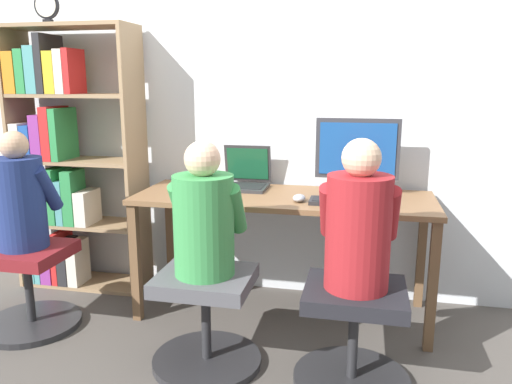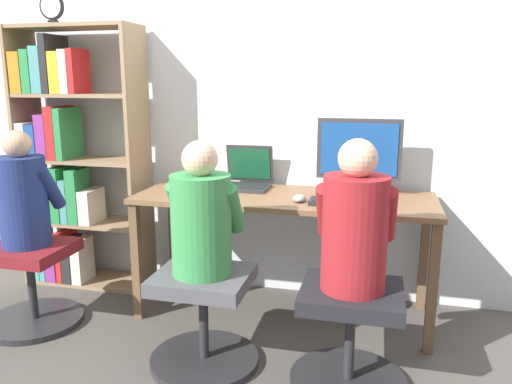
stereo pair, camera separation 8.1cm
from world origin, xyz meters
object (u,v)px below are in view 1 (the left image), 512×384
(office_chair_left, at_px, (353,334))
(person_at_laptop, at_px, (204,218))
(person_at_monitor, at_px, (358,224))
(bookshelf, at_px, (62,164))
(desk_clock, at_px, (47,6))
(office_chair_side, at_px, (29,286))
(keyboard, at_px, (348,202))
(desktop_monitor, at_px, (357,156))
(laptop, at_px, (244,179))
(person_near_shelf, at_px, (20,197))
(office_chair_right, at_px, (206,317))

(office_chair_left, height_order, person_at_laptop, person_at_laptop)
(person_at_monitor, distance_m, bookshelf, 2.14)
(desk_clock, bearing_deg, office_chair_side, -79.80)
(keyboard, relative_size, office_chair_left, 0.76)
(keyboard, bearing_deg, person_at_laptop, -141.80)
(desktop_monitor, relative_size, laptop, 1.61)
(desktop_monitor, distance_m, laptop, 0.72)
(person_at_laptop, xyz_separation_m, office_chair_side, (-1.12, 0.16, -0.52))
(bookshelf, distance_m, office_chair_side, 0.88)
(laptop, height_order, keyboard, laptop)
(desk_clock, relative_size, person_near_shelf, 0.28)
(laptop, distance_m, keyboard, 0.73)
(laptop, bearing_deg, office_chair_left, -49.32)
(person_at_monitor, bearing_deg, laptop, 130.86)
(bookshelf, distance_m, person_near_shelf, 0.64)
(office_chair_right, bearing_deg, person_at_monitor, -0.66)
(person_near_shelf, bearing_deg, desk_clock, 100.30)
(desktop_monitor, height_order, person_at_laptop, desktop_monitor)
(person_at_monitor, xyz_separation_m, office_chair_side, (-1.84, 0.17, -0.53))
(laptop, bearing_deg, person_at_monitor, -49.14)
(keyboard, relative_size, bookshelf, 0.24)
(bookshelf, bearing_deg, desktop_monitor, 0.67)
(person_at_laptop, xyz_separation_m, bookshelf, (-1.26, 0.78, 0.09))
(person_near_shelf, bearing_deg, bookshelf, 102.68)
(desktop_monitor, relative_size, office_chair_right, 0.89)
(laptop, xyz_separation_m, bookshelf, (-1.26, -0.04, 0.06))
(office_chair_left, relative_size, person_at_monitor, 0.81)
(office_chair_right, height_order, person_at_monitor, person_at_monitor)
(desk_clock, bearing_deg, keyboard, -5.81)
(office_chair_right, distance_m, desk_clock, 2.14)
(laptop, relative_size, person_at_laptop, 0.47)
(keyboard, bearing_deg, laptop, 155.10)
(keyboard, height_order, person_at_laptop, person_at_laptop)
(person_at_monitor, distance_m, person_at_laptop, 0.72)
(desktop_monitor, relative_size, desk_clock, 2.68)
(person_at_monitor, height_order, bookshelf, bookshelf)
(office_chair_side, xyz_separation_m, person_near_shelf, (-0.00, 0.01, 0.52))
(desk_clock, bearing_deg, person_near_shelf, -79.70)
(desk_clock, bearing_deg, laptop, 5.35)
(keyboard, relative_size, person_at_monitor, 0.61)
(desk_clock, bearing_deg, bookshelf, 118.31)
(person_at_monitor, height_order, office_chair_side, person_at_monitor)
(laptop, relative_size, person_at_monitor, 0.45)
(person_at_laptop, height_order, bookshelf, bookshelf)
(desk_clock, height_order, office_chair_side, desk_clock)
(office_chair_left, bearing_deg, desk_clock, 159.49)
(keyboard, distance_m, person_at_laptop, 0.84)
(person_near_shelf, bearing_deg, office_chair_side, -90.00)
(office_chair_right, distance_m, person_at_laptop, 0.52)
(office_chair_right, height_order, bookshelf, bookshelf)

